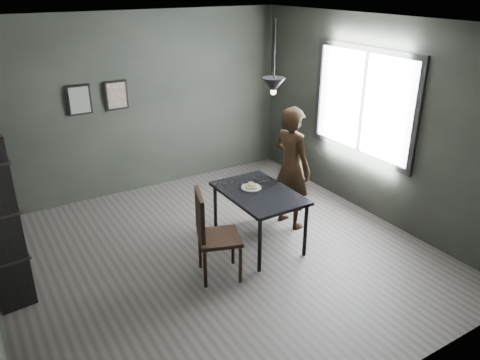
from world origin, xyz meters
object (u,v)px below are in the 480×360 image
cafe_table (259,197)px  white_plate (251,188)px  wood_chair (211,230)px  woman (291,168)px  pendant_lamp (274,85)px

cafe_table → white_plate: bearing=103.6°
wood_chair → cafe_table: bearing=39.2°
cafe_table → woman: (0.67, 0.22, 0.18)m
cafe_table → white_plate: size_ratio=5.22×
wood_chair → pendant_lamp: 1.87m
white_plate → woman: woman is taller
cafe_table → pendant_lamp: size_ratio=1.39×
cafe_table → wood_chair: wood_chair is taller
woman → pendant_lamp: bearing=97.8°
woman → cafe_table: bearing=100.0°
wood_chair → pendant_lamp: size_ratio=1.25×
woman → pendant_lamp: pendant_lamp is taller
white_plate → wood_chair: bearing=-151.3°
cafe_table → white_plate: 0.16m
wood_chair → white_plate: bearing=47.3°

